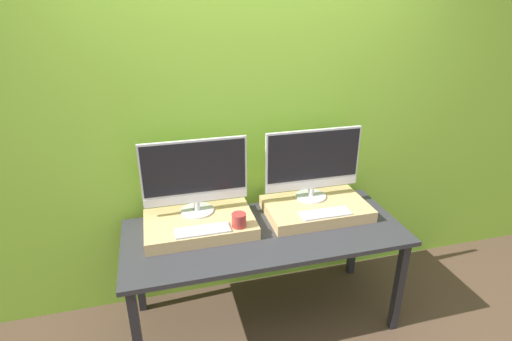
% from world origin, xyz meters
% --- Properties ---
extents(wall_back, '(8.00, 0.04, 2.60)m').
position_xyz_m(wall_back, '(0.00, 0.81, 1.30)').
color(wall_back, '#8CC638').
rests_on(wall_back, ground_plane).
extents(workbench, '(1.77, 0.74, 0.72)m').
position_xyz_m(workbench, '(0.00, 0.37, 0.65)').
color(workbench, '#2D2D33').
rests_on(workbench, ground_plane).
extents(wooden_riser_left, '(0.69, 0.44, 0.08)m').
position_xyz_m(wooden_riser_left, '(-0.40, 0.49, 0.76)').
color(wooden_riser_left, tan).
rests_on(wooden_riser_left, workbench).
extents(monitor_left, '(0.67, 0.21, 0.49)m').
position_xyz_m(monitor_left, '(-0.40, 0.59, 1.06)').
color(monitor_left, silver).
rests_on(monitor_left, wooden_riser_left).
extents(keyboard_left, '(0.33, 0.11, 0.01)m').
position_xyz_m(keyboard_left, '(-0.40, 0.34, 0.81)').
color(keyboard_left, silver).
rests_on(keyboard_left, wooden_riser_left).
extents(mug, '(0.09, 0.09, 0.09)m').
position_xyz_m(mug, '(-0.17, 0.34, 0.84)').
color(mug, '#9E332D').
rests_on(mug, wooden_riser_left).
extents(wooden_riser_right, '(0.69, 0.44, 0.08)m').
position_xyz_m(wooden_riser_right, '(0.40, 0.49, 0.76)').
color(wooden_riser_right, tan).
rests_on(wooden_riser_right, workbench).
extents(monitor_right, '(0.67, 0.21, 0.49)m').
position_xyz_m(monitor_right, '(0.40, 0.59, 1.06)').
color(monitor_right, silver).
rests_on(monitor_right, wooden_riser_right).
extents(keyboard_right, '(0.33, 0.11, 0.01)m').
position_xyz_m(keyboard_right, '(0.40, 0.34, 0.81)').
color(keyboard_right, silver).
rests_on(keyboard_right, wooden_riser_right).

